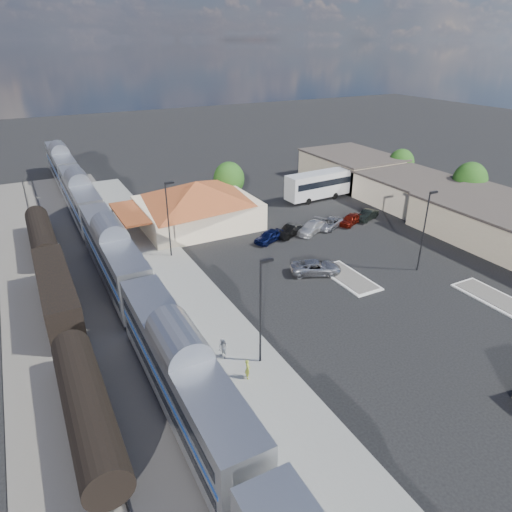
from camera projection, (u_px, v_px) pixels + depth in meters
name	position (u px, v px, depth m)	size (l,w,h in m)	color
ground	(329.00, 296.00, 45.41)	(280.00, 280.00, 0.00)	black
railbed	(96.00, 310.00, 42.92)	(16.00, 100.00, 0.12)	#4C4944
platform	(194.00, 296.00, 45.10)	(5.50, 92.00, 0.18)	gray
passenger_train	(113.00, 256.00, 46.99)	(3.00, 104.00, 5.55)	silver
freight_cars	(57.00, 295.00, 41.78)	(2.80, 46.00, 4.00)	black
station_depot	(197.00, 204.00, 61.32)	(18.35, 12.24, 6.20)	beige
buildings_east	(426.00, 195.00, 67.66)	(14.40, 51.40, 4.80)	#C6B28C
traffic_island_south	(348.00, 277.00, 48.65)	(3.30, 7.50, 0.21)	silver
traffic_island_north	(493.00, 297.00, 44.88)	(3.30, 7.50, 0.21)	silver
lamp_plat_s	(262.00, 304.00, 33.73)	(1.08, 0.25, 9.00)	black
lamp_plat_n	(169.00, 214.00, 51.31)	(1.08, 0.25, 9.00)	black
lamp_lot	(425.00, 225.00, 48.23)	(1.08, 0.25, 9.00)	black
tree_east_b	(470.00, 180.00, 67.53)	(4.94, 4.94, 6.96)	#382314
tree_east_c	(401.00, 163.00, 78.91)	(4.41, 4.41, 6.21)	#382314
tree_depot	(229.00, 179.00, 68.92)	(4.71, 4.71, 6.63)	#382314
suv	(316.00, 267.00, 49.36)	(2.52, 5.47, 1.52)	#9A9BA1
coach_bus	(324.00, 183.00, 72.48)	(13.53, 3.70, 4.29)	white
person_a	(248.00, 369.00, 33.77)	(0.59, 0.39, 1.62)	#CAD542
person_b	(223.00, 348.00, 35.92)	(0.85, 0.66, 1.74)	white
parked_car_a	(269.00, 236.00, 57.22)	(1.78, 4.42, 1.51)	#0C133D
parked_car_b	(290.00, 231.00, 58.83)	(1.53, 4.38, 1.44)	black
parked_car_c	(312.00, 227.00, 59.92)	(2.10, 5.16, 1.50)	silver
parked_car_d	(330.00, 223.00, 61.55)	(2.19, 4.74, 1.32)	gray
parked_car_e	(350.00, 219.00, 62.63)	(1.72, 4.28, 1.46)	maroon
parked_car_f	(367.00, 215.00, 64.23)	(1.49, 4.26, 1.40)	black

